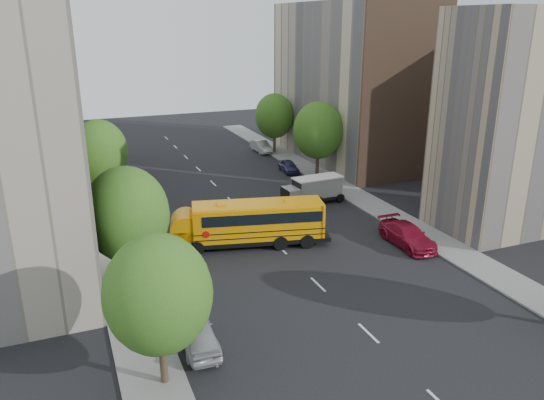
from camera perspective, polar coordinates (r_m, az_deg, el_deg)
ground at (r=40.97m, az=-0.10°, el=-4.24°), size 120.00×120.00×0.00m
sidewalk_left at (r=43.10m, az=-17.05°, el=-3.83°), size 3.00×80.00×0.12m
sidewalk_right at (r=50.09m, az=9.99°, el=-0.10°), size 3.00×80.00×0.12m
lane_markings at (r=49.77m, az=-4.43°, el=-0.05°), size 0.15×64.00×0.01m
building_left_redbrick at (r=63.78m, az=-25.64°, el=8.37°), size 10.00×15.00×13.00m
building_right_near at (r=44.92m, az=24.25°, el=7.50°), size 10.00×7.00×17.00m
building_right_far at (r=64.06m, az=8.31°, el=12.29°), size 10.00×22.00×18.00m
building_right_sidewall at (r=54.91m, az=14.17°, el=10.87°), size 10.10×0.30×18.00m
street_tree_0 at (r=24.04m, az=-12.13°, el=-9.90°), size 4.80×4.80×7.41m
street_tree_1 at (r=33.02m, az=-15.37°, el=-1.50°), size 5.12×5.12×7.90m
street_tree_2 at (r=50.31m, az=-18.07°, el=4.99°), size 4.99×4.99×7.71m
street_tree_4 at (r=56.11m, az=4.98°, el=7.46°), size 5.25×5.25×8.10m
street_tree_5 at (r=66.90m, az=0.26°, el=9.03°), size 4.86×4.86×7.51m
school_bus at (r=39.27m, az=-2.69°, el=-2.34°), size 12.27×5.39×3.38m
safari_truck at (r=48.74m, az=4.46°, el=1.13°), size 5.83×2.49×2.44m
parked_car_0 at (r=28.18m, az=-7.87°, el=-14.24°), size 1.98×4.42×1.48m
parked_car_1 at (r=51.04m, az=-15.10°, el=0.64°), size 1.58×4.29×1.40m
parked_car_2 at (r=57.97m, az=-16.87°, el=2.62°), size 2.62×5.13×1.39m
parked_car_3 at (r=40.88m, az=14.36°, el=-3.70°), size 2.32×5.53×1.60m
parked_car_4 at (r=58.93m, az=1.82°, el=3.65°), size 1.87×3.94×1.30m
parked_car_5 at (r=68.08m, az=-1.16°, el=5.78°), size 1.67×4.45×1.45m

